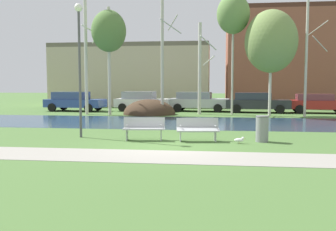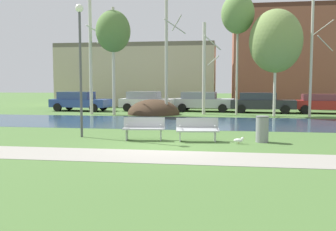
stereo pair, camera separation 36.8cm
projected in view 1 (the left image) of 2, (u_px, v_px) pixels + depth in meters
ground_plane at (187, 119)px, 22.94m from camera, size 120.00×120.00×0.00m
paved_path_strip at (159, 156)px, 11.20m from camera, size 60.00×2.02×0.01m
river_band at (185, 122)px, 20.99m from camera, size 80.00×6.90×0.01m
soil_mound at (149, 114)px, 26.48m from camera, size 3.69×3.36×2.14m
bench_left at (144, 128)px, 14.40m from camera, size 1.66×0.76×0.87m
bench_right at (198, 129)px, 14.15m from camera, size 1.66×0.76×0.87m
trash_bin at (262, 128)px, 14.01m from camera, size 0.49×0.49×0.98m
seagull at (239, 140)px, 13.62m from camera, size 0.40×0.15×0.25m
streetlamp at (79, 49)px, 14.92m from camera, size 0.32×0.32×5.32m
birch_far_left at (86, 47)px, 26.11m from camera, size 1.08×1.82×9.34m
birch_left at (109, 32)px, 25.50m from camera, size 2.36×2.36×7.35m
birch_center_left at (163, 47)px, 25.31m from camera, size 1.43×2.37×9.15m
birch_center at (200, 68)px, 26.34m from camera, size 1.29×2.21×6.41m
birch_center_right at (233, 15)px, 25.67m from camera, size 2.25×2.25×8.87m
birch_right at (271, 41)px, 24.79m from camera, size 3.45×3.45×7.03m
birch_far_right at (307, 58)px, 24.06m from camera, size 1.37×2.51×7.48m
parked_van_nearest_blue at (74, 101)px, 29.56m from camera, size 4.71×2.40×1.52m
parked_sedan_second_white at (142, 101)px, 29.60m from camera, size 4.47×2.32×1.54m
parked_hatch_third_silver at (198, 101)px, 29.32m from camera, size 4.78×2.39×1.51m
parked_wagon_fourth_dark at (256, 102)px, 28.09m from camera, size 4.79×2.26×1.49m
parked_suv_fifth_red at (318, 103)px, 27.51m from camera, size 4.57×2.25×1.41m
building_beige_block at (133, 75)px, 37.61m from camera, size 15.24×6.23×5.98m
building_brick_low at (283, 58)px, 36.71m from camera, size 10.93×6.98×9.29m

